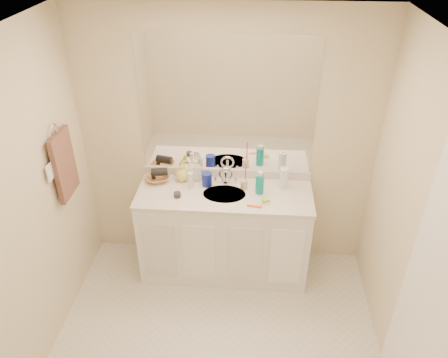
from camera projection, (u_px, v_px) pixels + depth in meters
name	position (u px, v px, depth m)	size (l,w,h in m)	color
ceiling	(209.00, 50.00, 2.09)	(2.60, 2.60, 0.02)	white
wall_back	(227.00, 145.00, 3.83)	(2.60, 0.02, 2.40)	beige
wall_left	(12.00, 232.00, 2.82)	(0.02, 2.60, 2.40)	beige
wall_right	(425.00, 252.00, 2.65)	(0.02, 2.60, 2.40)	beige
vanity_cabinet	(224.00, 233.00, 4.01)	(1.50, 0.55, 0.85)	white
countertop	(224.00, 194.00, 3.78)	(1.52, 0.57, 0.03)	silver
backsplash	(227.00, 173.00, 3.97)	(1.52, 0.03, 0.08)	silver
sink_basin	(224.00, 195.00, 3.76)	(0.37, 0.37, 0.02)	beige
faucet	(226.00, 177.00, 3.87)	(0.02, 0.02, 0.11)	silver
mirror	(227.00, 107.00, 3.63)	(1.48, 0.01, 1.20)	white
blue_mug	(207.00, 179.00, 3.84)	(0.09, 0.09, 0.12)	navy
tan_cup	(244.00, 184.00, 3.80)	(0.06, 0.06, 0.08)	beige
toothbrush	(246.00, 174.00, 3.74)	(0.01, 0.01, 0.22)	#DE3A65
mouthwash_bottle	(260.00, 184.00, 3.72)	(0.07, 0.07, 0.17)	#0C9390
clear_pump_bottle	(284.00, 178.00, 3.79)	(0.07, 0.07, 0.19)	white
soap_dish	(265.00, 202.00, 3.64)	(0.09, 0.07, 0.01)	white
green_soap	(265.00, 200.00, 3.63)	(0.06, 0.05, 0.02)	#AAE437
orange_comb	(254.00, 206.00, 3.59)	(0.13, 0.03, 0.01)	#EB5218
dark_jar	(177.00, 195.00, 3.70)	(0.06, 0.06, 0.04)	#29282E
extra_white_bottle	(190.00, 180.00, 3.80)	(0.05, 0.05, 0.15)	white
soap_bottle_white	(197.00, 170.00, 3.88)	(0.08, 0.08, 0.20)	white
soap_bottle_cream	(190.00, 169.00, 3.91)	(0.09, 0.09, 0.20)	#F0EAC3
soap_bottle_yellow	(182.00, 173.00, 3.90)	(0.12, 0.12, 0.16)	#E2DD58
wicker_basket	(158.00, 178.00, 3.92)	(0.21, 0.21, 0.05)	#B67A49
hair_dryer	(159.00, 172.00, 3.88)	(0.07, 0.07, 0.14)	black
towel_ring	(54.00, 130.00, 3.28)	(0.11, 0.11, 0.01)	silver
hand_towel	(64.00, 165.00, 3.44)	(0.04, 0.32, 0.55)	#4D3029
switch_plate	(50.00, 172.00, 3.25)	(0.01, 0.09, 0.13)	white
door	(431.00, 314.00, 2.51)	(0.02, 0.82, 2.00)	white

